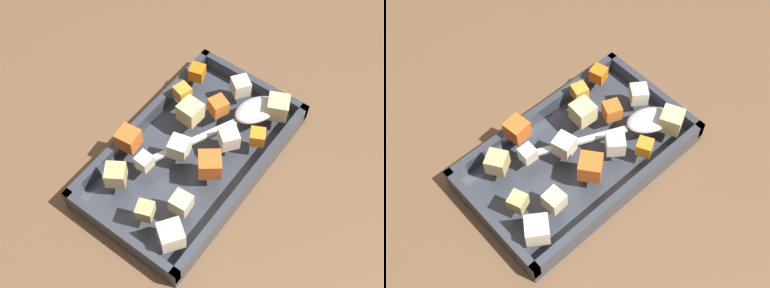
{
  "view_description": "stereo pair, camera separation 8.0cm",
  "coord_description": "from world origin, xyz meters",
  "views": [
    {
      "loc": [
        0.36,
        0.28,
        0.73
      ],
      "look_at": [
        0.01,
        0.02,
        0.05
      ],
      "focal_mm": 49.27,
      "sensor_mm": 36.0,
      "label": 1
    },
    {
      "loc": [
        0.31,
        0.34,
        0.73
      ],
      "look_at": [
        0.01,
        0.02,
        0.05
      ],
      "focal_mm": 49.27,
      "sensor_mm": 36.0,
      "label": 2
    }
  ],
  "objects": [
    {
      "name": "carrot_chunk_mid_right",
      "position": [
        0.03,
        0.06,
        0.06
      ],
      "size": [
        0.05,
        0.05,
        0.03
      ],
      "primitive_type": "cube",
      "rotation": [
        0.0,
        0.0,
        2.23
      ],
      "color": "orange",
      "rests_on": "baking_dish"
    },
    {
      "name": "potato_chunk_far_left",
      "position": [
        0.15,
        0.09,
        0.06
      ],
      "size": [
        0.05,
        0.05,
        0.03
      ],
      "primitive_type": "cube",
      "rotation": [
        0.0,
        0.0,
        2.53
      ],
      "color": "beige",
      "rests_on": "baking_dish"
    },
    {
      "name": "baking_dish",
      "position": [
        0.01,
        0.02,
        0.01
      ],
      "size": [
        0.36,
        0.21,
        0.04
      ],
      "color": "#333842",
      "rests_on": "ground_plane"
    },
    {
      "name": "carrot_chunk_corner_se",
      "position": [
        0.06,
        -0.06,
        0.06
      ],
      "size": [
        0.03,
        0.03,
        0.03
      ],
      "primitive_type": "cube",
      "rotation": [
        0.0,
        0.0,
        4.84
      ],
      "color": "orange",
      "rests_on": "baking_dish"
    },
    {
      "name": "carrot_chunk_front_center",
      "position": [
        -0.06,
        0.09,
        0.06
      ],
      "size": [
        0.03,
        0.03,
        0.02
      ],
      "primitive_type": "cube",
      "rotation": [
        0.0,
        0.0,
        2.05
      ],
      "color": "orange",
      "rests_on": "baking_dish"
    },
    {
      "name": "parsnip_chunk_near_right",
      "position": [
        -0.03,
        0.06,
        0.06
      ],
      "size": [
        0.04,
        0.04,
        0.03
      ],
      "primitive_type": "cube",
      "rotation": [
        0.0,
        0.0,
        4.04
      ],
      "color": "silver",
      "rests_on": "baking_dish"
    },
    {
      "name": "parsnip_chunk_center",
      "position": [
        0.08,
        -0.02,
        0.05
      ],
      "size": [
        0.02,
        0.02,
        0.02
      ],
      "primitive_type": "cube",
      "rotation": [
        0.0,
        0.0,
        4.68
      ],
      "color": "beige",
      "rests_on": "baking_dish"
    },
    {
      "name": "potato_chunk_corner_nw",
      "position": [
        0.12,
        -0.04,
        0.06
      ],
      "size": [
        0.04,
        0.04,
        0.03
      ],
      "primitive_type": "cube",
      "rotation": [
        0.0,
        0.0,
        3.72
      ],
      "color": "tan",
      "rests_on": "baking_dish"
    },
    {
      "name": "carrot_chunk_corner_sw",
      "position": [
        -0.06,
        -0.05,
        0.06
      ],
      "size": [
        0.03,
        0.03,
        0.02
      ],
      "primitive_type": "cube",
      "rotation": [
        0.0,
        0.0,
        2.87
      ],
      "color": "orange",
      "rests_on": "baking_dish"
    },
    {
      "name": "potato_chunk_mid_left",
      "position": [
        -0.03,
        -0.02,
        0.06
      ],
      "size": [
        0.04,
        0.04,
        0.03
      ],
      "primitive_type": "cube",
      "rotation": [
        0.0,
        0.0,
        4.65
      ],
      "color": "#E0CC89",
      "rests_on": "baking_dish"
    },
    {
      "name": "potato_chunk_near_spoon",
      "position": [
        0.1,
        0.07,
        0.06
      ],
      "size": [
        0.03,
        0.03,
        0.03
      ],
      "primitive_type": "cube",
      "rotation": [
        0.0,
        0.0,
        4.8
      ],
      "color": "beige",
      "rests_on": "baking_dish"
    },
    {
      "name": "potato_chunk_rim_edge",
      "position": [
        -0.13,
        0.02,
        0.06
      ],
      "size": [
        0.04,
        0.04,
        0.03
      ],
      "primitive_type": "cube",
      "rotation": [
        0.0,
        0.0,
        0.95
      ],
      "color": "beige",
      "rests_on": "baking_dish"
    },
    {
      "name": "carrot_chunk_heap_top",
      "position": [
        -0.07,
        0.01,
        0.06
      ],
      "size": [
        0.03,
        0.03,
        0.03
      ],
      "primitive_type": "cube",
      "rotation": [
        0.0,
        0.0,
        2.74
      ],
      "color": "orange",
      "rests_on": "baking_dish"
    },
    {
      "name": "carrot_chunk_corner_ne",
      "position": [
        -0.11,
        -0.06,
        0.06
      ],
      "size": [
        0.03,
        0.03,
        0.02
      ],
      "primitive_type": "cube",
      "rotation": [
        0.0,
        0.0,
        0.29
      ],
      "color": "orange",
      "rests_on": "baking_dish"
    },
    {
      "name": "ground_plane",
      "position": [
        0.0,
        0.0,
        0.0
      ],
      "size": [
        4.0,
        4.0,
        0.0
      ],
      "primitive_type": "plane",
      "color": "brown"
    },
    {
      "name": "potato_chunk_under_handle",
      "position": [
        0.14,
        0.03,
        0.06
      ],
      "size": [
        0.03,
        0.03,
        0.02
      ],
      "primitive_type": "cube",
      "rotation": [
        0.0,
        0.0,
        0.38
      ],
      "color": "tan",
      "rests_on": "baking_dish"
    },
    {
      "name": "serving_spoon",
      "position": [
        -0.09,
        0.06,
        0.05
      ],
      "size": [
        0.24,
        0.13,
        0.02
      ],
      "rotation": [
        0.0,
        0.0,
        5.85
      ],
      "color": "silver",
      "rests_on": "baking_dish"
    },
    {
      "name": "potato_chunk_heap_side",
      "position": [
        0.03,
        0.01,
        0.06
      ],
      "size": [
        0.04,
        0.04,
        0.03
      ],
      "primitive_type": "cube",
      "rotation": [
        0.0,
        0.0,
        3.41
      ],
      "color": "beige",
      "rests_on": "baking_dish"
    },
    {
      "name": "potato_chunk_far_right",
      "position": [
        -0.12,
        0.09,
        0.06
      ],
      "size": [
        0.04,
        0.04,
        0.03
      ],
      "primitive_type": "cube",
      "rotation": [
        0.0,
        0.0,
        0.44
      ],
      "color": "#E0CC89",
      "rests_on": "baking_dish"
    }
  ]
}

